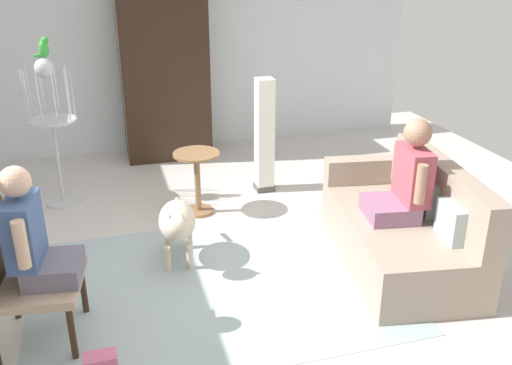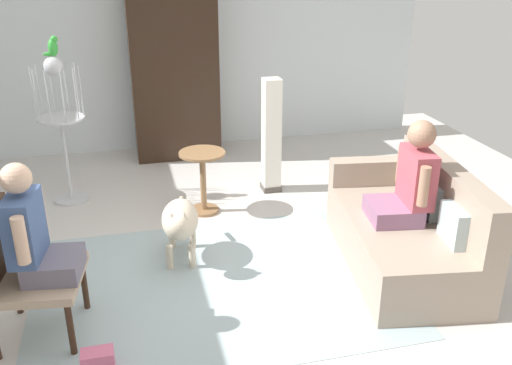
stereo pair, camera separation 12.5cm
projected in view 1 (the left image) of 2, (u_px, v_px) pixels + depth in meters
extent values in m
plane|color=beige|center=(227.00, 274.00, 4.59)|extent=(8.08, 8.08, 0.00)
cube|color=silver|center=(164.00, 46.00, 7.12)|extent=(6.63, 0.12, 2.65)
cube|color=#9EB2B7|center=(214.00, 285.00, 4.43)|extent=(2.81, 2.11, 0.01)
cube|color=gray|center=(397.00, 239.00, 4.68)|extent=(1.11, 1.80, 0.43)
cube|color=gray|center=(444.00, 189.00, 4.56)|extent=(0.42, 1.70, 0.44)
cube|color=gray|center=(372.00, 170.00, 5.24)|extent=(0.89, 0.30, 0.24)
cube|color=#9EB2B7|center=(451.00, 222.00, 4.18)|extent=(0.15, 0.33, 0.28)
cube|color=#9EB2B7|center=(425.00, 197.00, 4.62)|extent=(0.15, 0.33, 0.28)
cylinder|color=#382316|center=(83.00, 289.00, 4.03)|extent=(0.04, 0.04, 0.40)
cylinder|color=#382316|center=(72.00, 333.00, 3.57)|extent=(0.04, 0.04, 0.40)
cylinder|color=#382316|center=(14.00, 294.00, 3.97)|extent=(0.04, 0.04, 0.40)
cube|color=tan|center=(36.00, 283.00, 3.68)|extent=(0.66, 0.68, 0.06)
cube|color=#8A5D7B|center=(390.00, 209.00, 4.56)|extent=(0.45, 0.47, 0.14)
cube|color=#B24C59|center=(413.00, 175.00, 4.47)|extent=(0.24, 0.43, 0.45)
sphere|color=#A57A60|center=(418.00, 132.00, 4.33)|extent=(0.22, 0.22, 0.22)
cylinder|color=#A57A60|center=(421.00, 184.00, 4.23)|extent=(0.08, 0.08, 0.31)
cylinder|color=#A57A60|center=(397.00, 162.00, 4.68)|extent=(0.08, 0.08, 0.31)
cube|color=slate|center=(54.00, 269.00, 3.66)|extent=(0.40, 0.41, 0.14)
cube|color=#3F598C|center=(24.00, 231.00, 3.53)|extent=(0.23, 0.39, 0.44)
sphere|color=#DDB293|center=(15.00, 181.00, 3.40)|extent=(0.20, 0.20, 0.20)
cylinder|color=#DDB293|center=(37.00, 212.00, 3.73)|extent=(0.08, 0.08, 0.31)
cylinder|color=#DDB293|center=(21.00, 244.00, 3.32)|extent=(0.08, 0.08, 0.31)
cylinder|color=olive|center=(196.00, 154.00, 5.43)|extent=(0.46, 0.46, 0.02)
cylinder|color=olive|center=(198.00, 184.00, 5.55)|extent=(0.06, 0.06, 0.61)
cylinder|color=olive|center=(199.00, 211.00, 5.66)|extent=(0.30, 0.30, 0.03)
ellipsoid|color=beige|center=(177.00, 220.00, 4.67)|extent=(0.38, 0.55, 0.31)
sphere|color=beige|center=(176.00, 228.00, 4.35)|extent=(0.20, 0.20, 0.20)
cone|color=beige|center=(182.00, 216.00, 4.32)|extent=(0.06, 0.06, 0.06)
cone|color=beige|center=(169.00, 217.00, 4.31)|extent=(0.06, 0.06, 0.06)
cylinder|color=beige|center=(177.00, 200.00, 4.96)|extent=(0.06, 0.18, 0.10)
cylinder|color=beige|center=(190.00, 257.00, 4.62)|extent=(0.06, 0.06, 0.21)
cylinder|color=beige|center=(168.00, 259.00, 4.60)|extent=(0.06, 0.06, 0.21)
cylinder|color=beige|center=(189.00, 237.00, 4.95)|extent=(0.06, 0.06, 0.21)
cylinder|color=beige|center=(168.00, 238.00, 4.92)|extent=(0.06, 0.06, 0.21)
cylinder|color=silver|center=(64.00, 201.00, 5.87)|extent=(0.36, 0.36, 0.03)
cylinder|color=silver|center=(58.00, 163.00, 5.70)|extent=(0.04, 0.04, 0.89)
cylinder|color=silver|center=(52.00, 120.00, 5.53)|extent=(0.47, 0.47, 0.02)
cylinder|color=silver|center=(72.00, 92.00, 5.48)|extent=(0.01, 0.01, 0.51)
cylinder|color=silver|center=(68.00, 90.00, 5.59)|extent=(0.01, 0.01, 0.51)
cylinder|color=silver|center=(57.00, 89.00, 5.63)|extent=(0.01, 0.01, 0.51)
cylinder|color=silver|center=(42.00, 89.00, 5.60)|extent=(0.01, 0.01, 0.51)
cylinder|color=silver|center=(30.00, 92.00, 5.50)|extent=(0.01, 0.01, 0.51)
cylinder|color=silver|center=(24.00, 95.00, 5.37)|extent=(0.01, 0.01, 0.51)
cylinder|color=silver|center=(27.00, 98.00, 5.26)|extent=(0.01, 0.01, 0.51)
cylinder|color=silver|center=(39.00, 100.00, 5.22)|extent=(0.01, 0.01, 0.51)
cylinder|color=silver|center=(55.00, 99.00, 5.26)|extent=(0.01, 0.01, 0.51)
cylinder|color=silver|center=(67.00, 96.00, 5.36)|extent=(0.01, 0.01, 0.51)
sphere|color=silver|center=(44.00, 68.00, 5.33)|extent=(0.19, 0.19, 0.19)
ellipsoid|color=green|center=(44.00, 49.00, 5.27)|extent=(0.09, 0.10, 0.17)
sphere|color=green|center=(45.00, 40.00, 5.24)|extent=(0.07, 0.07, 0.07)
cone|color=#D8BF4C|center=(49.00, 40.00, 5.25)|extent=(0.03, 0.02, 0.02)
ellipsoid|color=green|center=(40.00, 55.00, 5.28)|extent=(0.12, 0.03, 0.04)
cube|color=#4C4742|center=(264.00, 187.00, 6.20)|extent=(0.20, 0.20, 0.06)
cube|color=white|center=(264.00, 133.00, 5.96)|extent=(0.18, 0.18, 1.18)
cube|color=black|center=(164.00, 70.00, 6.83)|extent=(1.04, 0.56, 2.19)
cube|color=#D8668C|center=(101.00, 364.00, 3.48)|extent=(0.20, 0.12, 0.14)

